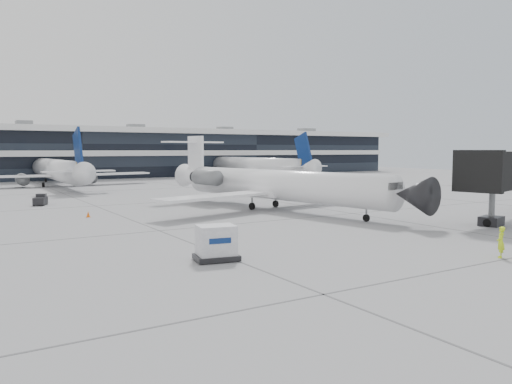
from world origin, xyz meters
TOP-DOWN VIEW (x-y plane):
  - ground at (0.00, 0.00)m, footprint 220.00×220.00m
  - terminal at (0.00, 82.00)m, footprint 170.00×22.00m
  - bg_jet_center at (-8.00, 55.00)m, footprint 32.00×40.00m
  - bg_jet_right at (32.00, 55.00)m, footprint 32.00×40.00m
  - regional_jet at (5.11, 6.98)m, footprint 27.56×34.36m
  - ramp_worker at (3.49, -19.60)m, footprint 0.80×0.75m
  - cargo_uld at (-10.94, -11.59)m, footprint 2.71×2.21m
  - traffic_cone at (-12.86, 10.91)m, footprint 0.49×0.49m
  - far_tug at (-15.10, 24.02)m, footprint 1.87×2.31m

SIDE VIEW (x-z plane):
  - ground at x=0.00m, z-range 0.00..0.00m
  - bg_jet_center at x=-8.00m, z-range -4.80..4.80m
  - bg_jet_right at x=32.00m, z-range -4.80..4.80m
  - traffic_cone at x=-12.86m, z-range -0.01..0.54m
  - far_tug at x=-15.10m, z-range -0.07..1.21m
  - ramp_worker at x=3.49m, z-range 0.00..1.83m
  - cargo_uld at x=-10.94m, z-range 0.01..1.98m
  - regional_jet at x=5.11m, z-range -1.26..6.70m
  - terminal at x=0.00m, z-range 0.00..10.00m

